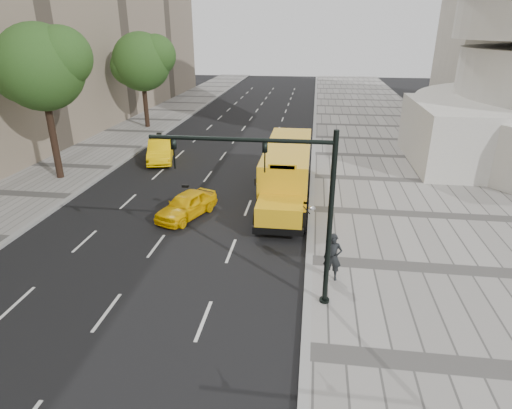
# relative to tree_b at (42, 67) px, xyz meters

# --- Properties ---
(ground) EXTENTS (140.00, 140.00, 0.00)m
(ground) POSITION_rel_tree_b_xyz_m (10.40, -3.14, -7.11)
(ground) COLOR black
(ground) RESTS_ON ground
(sidewalk_museum) EXTENTS (12.00, 140.00, 0.15)m
(sidewalk_museum) POSITION_rel_tree_b_xyz_m (22.40, -3.14, -7.04)
(sidewalk_museum) COLOR gray
(sidewalk_museum) RESTS_ON ground
(sidewalk_far) EXTENTS (6.00, 140.00, 0.15)m
(sidewalk_far) POSITION_rel_tree_b_xyz_m (-0.60, -3.14, -7.04)
(sidewalk_far) COLOR gray
(sidewalk_far) RESTS_ON ground
(curb_museum) EXTENTS (0.30, 140.00, 0.15)m
(curb_museum) POSITION_rel_tree_b_xyz_m (16.40, -3.14, -7.04)
(curb_museum) COLOR gray
(curb_museum) RESTS_ON ground
(curb_far) EXTENTS (0.30, 140.00, 0.15)m
(curb_far) POSITION_rel_tree_b_xyz_m (2.40, -3.14, -7.04)
(curb_far) COLOR gray
(curb_far) RESTS_ON ground
(tree_b) EXTENTS (5.79, 5.14, 9.65)m
(tree_b) POSITION_rel_tree_b_xyz_m (0.00, 0.00, 0.00)
(tree_b) COLOR black
(tree_b) RESTS_ON ground
(tree_c) EXTENTS (6.07, 5.39, 8.99)m
(tree_c) POSITION_rel_tree_b_xyz_m (0.00, 15.72, -0.77)
(tree_c) COLOR black
(tree_c) RESTS_ON ground
(school_bus) EXTENTS (2.96, 11.56, 3.19)m
(school_bus) POSITION_rel_tree_b_xyz_m (14.90, -0.88, -5.35)
(school_bus) COLOR gold
(school_bus) RESTS_ON ground
(taxi_near) EXTENTS (2.91, 4.22, 1.33)m
(taxi_near) POSITION_rel_tree_b_xyz_m (9.89, -4.74, -6.45)
(taxi_near) COLOR #FFC504
(taxi_near) RESTS_ON ground
(taxi_far) EXTENTS (2.95, 5.13, 1.60)m
(taxi_far) POSITION_rel_tree_b_xyz_m (5.07, 4.94, -6.31)
(taxi_far) COLOR #FFC504
(taxi_far) RESTS_ON ground
(pedestrian) EXTENTS (0.73, 0.51, 1.92)m
(pedestrian) POSITION_rel_tree_b_xyz_m (17.29, -10.10, -6.00)
(pedestrian) COLOR black
(pedestrian) RESTS_ON sidewalk_museum
(traffic_signal) EXTENTS (6.18, 0.36, 6.40)m
(traffic_signal) POSITION_rel_tree_b_xyz_m (15.59, -11.66, -3.02)
(traffic_signal) COLOR black
(traffic_signal) RESTS_ON ground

